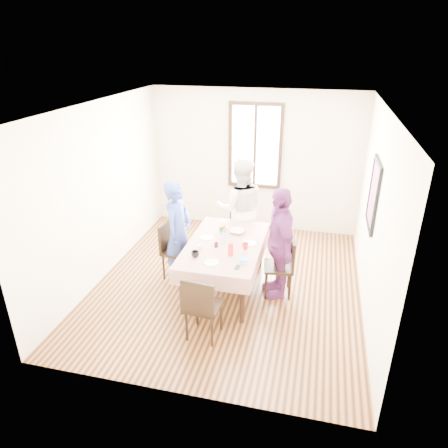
{
  "coord_description": "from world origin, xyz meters",
  "views": [
    {
      "loc": [
        1.21,
        -5.32,
        3.51
      ],
      "look_at": [
        -0.03,
        -0.18,
        1.1
      ],
      "focal_mm": 32.81,
      "sensor_mm": 36.0,
      "label": 1
    }
  ],
  "objects_px": {
    "chair_right": "(279,266)",
    "person_left": "(178,231)",
    "person_right": "(279,243)",
    "chair_near": "(204,306)",
    "chair_left": "(178,251)",
    "dining_table": "(225,266)",
    "chair_far": "(240,230)",
    "person_far": "(240,208)"
  },
  "relations": [
    {
      "from": "chair_left",
      "to": "chair_right",
      "type": "relative_size",
      "value": 1.0
    },
    {
      "from": "chair_right",
      "to": "person_right",
      "type": "height_order",
      "value": "person_right"
    },
    {
      "from": "chair_far",
      "to": "chair_left",
      "type": "bearing_deg",
      "value": 47.44
    },
    {
      "from": "person_left",
      "to": "person_far",
      "type": "xyz_separation_m",
      "value": [
        0.78,
        0.96,
        0.07
      ]
    },
    {
      "from": "chair_left",
      "to": "chair_far",
      "type": "xyz_separation_m",
      "value": [
        0.8,
        0.98,
        0.0
      ]
    },
    {
      "from": "dining_table",
      "to": "person_left",
      "type": "distance_m",
      "value": 0.9
    },
    {
      "from": "chair_left",
      "to": "person_left",
      "type": "distance_m",
      "value": 0.35
    },
    {
      "from": "chair_right",
      "to": "person_right",
      "type": "relative_size",
      "value": 0.54
    },
    {
      "from": "dining_table",
      "to": "chair_right",
      "type": "xyz_separation_m",
      "value": [
        0.8,
        0.05,
        0.08
      ]
    },
    {
      "from": "chair_right",
      "to": "chair_near",
      "type": "bearing_deg",
      "value": 137.86
    },
    {
      "from": "chair_right",
      "to": "person_left",
      "type": "relative_size",
      "value": 0.57
    },
    {
      "from": "chair_right",
      "to": "person_far",
      "type": "bearing_deg",
      "value": 28.98
    },
    {
      "from": "chair_left",
      "to": "person_left",
      "type": "relative_size",
      "value": 0.57
    },
    {
      "from": "person_right",
      "to": "chair_near",
      "type": "bearing_deg",
      "value": -53.34
    },
    {
      "from": "chair_far",
      "to": "person_far",
      "type": "height_order",
      "value": "person_far"
    },
    {
      "from": "dining_table",
      "to": "chair_far",
      "type": "bearing_deg",
      "value": 90.0
    },
    {
      "from": "chair_left",
      "to": "chair_near",
      "type": "height_order",
      "value": "same"
    },
    {
      "from": "chair_near",
      "to": "chair_far",
      "type": "bearing_deg",
      "value": 95.59
    },
    {
      "from": "chair_left",
      "to": "person_right",
      "type": "distance_m",
      "value": 1.63
    },
    {
      "from": "chair_near",
      "to": "person_far",
      "type": "xyz_separation_m",
      "value": [
        0.0,
        2.24,
        0.42
      ]
    },
    {
      "from": "chair_left",
      "to": "person_right",
      "type": "xyz_separation_m",
      "value": [
        1.58,
        -0.1,
        0.38
      ]
    },
    {
      "from": "chair_far",
      "to": "chair_near",
      "type": "distance_m",
      "value": 2.27
    },
    {
      "from": "chair_far",
      "to": "person_left",
      "type": "xyz_separation_m",
      "value": [
        -0.78,
        -0.98,
        0.35
      ]
    },
    {
      "from": "chair_left",
      "to": "chair_near",
      "type": "xyz_separation_m",
      "value": [
        0.8,
        -1.29,
        0.0
      ]
    },
    {
      "from": "chair_far",
      "to": "chair_near",
      "type": "height_order",
      "value": "same"
    },
    {
      "from": "dining_table",
      "to": "chair_left",
      "type": "xyz_separation_m",
      "value": [
        -0.8,
        0.15,
        0.08
      ]
    },
    {
      "from": "chair_right",
      "to": "chair_left",
      "type": "bearing_deg",
      "value": 78.25
    },
    {
      "from": "dining_table",
      "to": "chair_near",
      "type": "bearing_deg",
      "value": -90.0
    },
    {
      "from": "dining_table",
      "to": "person_left",
      "type": "height_order",
      "value": "person_left"
    },
    {
      "from": "chair_right",
      "to": "chair_far",
      "type": "xyz_separation_m",
      "value": [
        -0.8,
        1.08,
        0.0
      ]
    },
    {
      "from": "chair_left",
      "to": "person_far",
      "type": "bearing_deg",
      "value": 148.43
    },
    {
      "from": "chair_far",
      "to": "person_left",
      "type": "bearing_deg",
      "value": 48.2
    },
    {
      "from": "chair_left",
      "to": "chair_far",
      "type": "relative_size",
      "value": 1.0
    },
    {
      "from": "dining_table",
      "to": "chair_left",
      "type": "height_order",
      "value": "chair_left"
    },
    {
      "from": "chair_near",
      "to": "person_left",
      "type": "xyz_separation_m",
      "value": [
        -0.78,
        1.29,
        0.35
      ]
    },
    {
      "from": "chair_near",
      "to": "chair_right",
      "type": "bearing_deg",
      "value": 61.53
    },
    {
      "from": "chair_near",
      "to": "person_right",
      "type": "distance_m",
      "value": 1.47
    },
    {
      "from": "chair_near",
      "to": "person_right",
      "type": "relative_size",
      "value": 0.54
    },
    {
      "from": "chair_near",
      "to": "person_right",
      "type": "xyz_separation_m",
      "value": [
        0.78,
        1.18,
        0.38
      ]
    },
    {
      "from": "chair_right",
      "to": "person_far",
      "type": "xyz_separation_m",
      "value": [
        -0.8,
        1.06,
        0.42
      ]
    },
    {
      "from": "person_right",
      "to": "chair_far",
      "type": "bearing_deg",
      "value": -164.2
    },
    {
      "from": "person_right",
      "to": "dining_table",
      "type": "bearing_deg",
      "value": -106.21
    }
  ]
}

